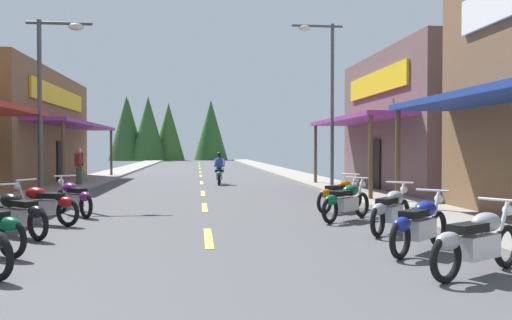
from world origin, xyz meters
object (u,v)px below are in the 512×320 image
object	(u,v)px
motorcycle_parked_left_2	(17,213)
motorcycle_parked_left_3	(43,204)
streetlamp_left	(50,83)
motorcycle_parked_right_1	(420,224)
rider_cruising_lead	(219,171)
motorcycle_parked_right_2	(391,209)
motorcycle_parked_right_4	(340,194)
motorcycle_parked_left_4	(74,197)
pedestrian_by_shop	(79,164)
motorcycle_parked_right_0	(477,240)
streetlamp_right	(325,84)
motorcycle_parked_right_3	(346,200)

from	to	relation	value
motorcycle_parked_left_2	motorcycle_parked_left_3	distance (m)	1.74
streetlamp_left	motorcycle_parked_left_2	distance (m)	7.58
motorcycle_parked_right_1	rider_cruising_lead	world-z (taller)	rider_cruising_lead
motorcycle_parked_right_1	motorcycle_parked_left_2	size ratio (longest dim) A/B	0.99
streetlamp_left	motorcycle_parked_right_2	world-z (taller)	streetlamp_left
motorcycle_parked_right_1	motorcycle_parked_right_4	bearing A→B (deg)	44.99
motorcycle_parked_left_4	rider_cruising_lead	distance (m)	12.39
motorcycle_parked_right_2	pedestrian_by_shop	xyz separation A→B (m)	(-9.35, 14.45, 0.55)
motorcycle_parked_right_0	rider_cruising_lead	size ratio (longest dim) A/B	0.88
motorcycle_parked_right_0	pedestrian_by_shop	world-z (taller)	pedestrian_by_shop
streetlamp_right	motorcycle_parked_right_2	world-z (taller)	streetlamp_right
streetlamp_right	motorcycle_parked_left_2	distance (m)	13.90
motorcycle_parked_left_3	rider_cruising_lead	size ratio (longest dim) A/B	0.89
motorcycle_parked_left_3	motorcycle_parked_right_4	bearing A→B (deg)	-136.71
streetlamp_right	motorcycle_parked_right_1	world-z (taller)	streetlamp_right
motorcycle_parked_right_0	motorcycle_parked_left_4	distance (m)	10.20
streetlamp_left	motorcycle_parked_right_3	bearing A→B (deg)	-31.35
motorcycle_parked_left_4	streetlamp_right	bearing A→B (deg)	-86.72
motorcycle_parked_right_1	motorcycle_parked_left_3	world-z (taller)	same
motorcycle_parked_right_1	motorcycle_parked_left_4	world-z (taller)	same
streetlamp_right	motorcycle_parked_right_1	size ratio (longest dim) A/B	4.12
motorcycle_parked_right_3	motorcycle_parked_left_2	distance (m)	7.32
motorcycle_parked_left_4	motorcycle_parked_right_4	bearing A→B (deg)	-125.10
streetlamp_right	rider_cruising_lead	world-z (taller)	streetlamp_right
streetlamp_right	motorcycle_parked_right_2	distance (m)	11.16
motorcycle_parked_right_0	motorcycle_parked_left_3	size ratio (longest dim) A/B	1.00
streetlamp_left	motorcycle_parked_left_3	size ratio (longest dim) A/B	3.06
motorcycle_parked_right_0	motorcycle_parked_left_4	size ratio (longest dim) A/B	1.06
streetlamp_right	motorcycle_parked_left_4	xyz separation A→B (m)	(-8.30, -6.83, -3.83)
motorcycle_parked_right_2	motorcycle_parked_left_4	bearing A→B (deg)	103.72
streetlamp_left	motorcycle_parked_right_3	size ratio (longest dim) A/B	3.60
streetlamp_left	motorcycle_parked_left_3	xyz separation A→B (m)	(1.13, -4.98, -3.33)
streetlamp_right	pedestrian_by_shop	distance (m)	11.67
streetlamp_left	rider_cruising_lead	size ratio (longest dim) A/B	2.72
streetlamp_right	rider_cruising_lead	xyz separation A→B (m)	(-4.05, 4.81, -3.67)
streetlamp_right	motorcycle_parked_right_2	size ratio (longest dim) A/B	3.96
streetlamp_right	motorcycle_parked_left_4	size ratio (longest dim) A/B	3.76
motorcycle_parked_left_2	pedestrian_by_shop	bearing A→B (deg)	-40.21
motorcycle_parked_right_4	motorcycle_parked_left_3	distance (m)	7.63
motorcycle_parked_right_3	motorcycle_parked_right_4	xyz separation A→B (m)	(0.33, 1.79, 0.00)
motorcycle_parked_right_3	rider_cruising_lead	size ratio (longest dim) A/B	0.75
motorcycle_parked_right_0	motorcycle_parked_left_2	world-z (taller)	same
motorcycle_parked_right_3	pedestrian_by_shop	world-z (taller)	pedestrian_by_shop
motorcycle_parked_right_0	motorcycle_parked_right_4	distance (m)	7.52
motorcycle_parked_left_2	motorcycle_parked_left_3	xyz separation A→B (m)	(0.02, 1.74, 0.00)
motorcycle_parked_right_1	motorcycle_parked_left_3	bearing A→B (deg)	107.30
motorcycle_parked_right_3	motorcycle_parked_right_4	distance (m)	1.82
motorcycle_parked_left_4	rider_cruising_lead	world-z (taller)	rider_cruising_lead
motorcycle_parked_right_0	motorcycle_parked_left_3	xyz separation A→B (m)	(-7.34, 5.77, 0.00)
motorcycle_parked_right_3	motorcycle_parked_left_2	bearing A→B (deg)	149.69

